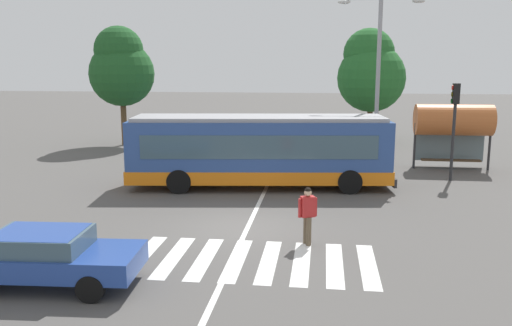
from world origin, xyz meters
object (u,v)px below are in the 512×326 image
Objects in this scene: twin_arm_street_lamp at (378,65)px; traffic_light_far_corner at (454,116)px; city_transit_bus at (259,151)px; parked_car_black at (303,141)px; pedestrian_crossing_street at (308,213)px; parked_car_blue at (173,138)px; foreground_sedan at (44,255)px; background_tree_left at (121,67)px; background_tree_right at (371,71)px; parked_car_white at (354,143)px; bus_stop_shelter at (453,121)px; parked_car_champagne at (215,139)px; parked_car_teal at (261,141)px.

traffic_light_far_corner is at bearing -28.36° from twin_arm_street_lamp.
city_transit_bus is 9.18m from parked_car_black.
pedestrian_crossing_street is 0.38× the size of parked_car_blue.
background_tree_left reaches higher than foreground_sedan.
background_tree_left is (-18.62, 8.50, 2.04)m from traffic_light_far_corner.
background_tree_right reaches higher than city_transit_bus.
traffic_light_far_corner is at bearing 47.48° from foreground_sedan.
city_transit_bus reaches higher than parked_car_black.
foreground_sedan is 20.33m from parked_car_blue.
parked_car_white is at bearing -9.84° from parked_car_black.
parked_car_black is 9.83m from traffic_light_far_corner.
pedestrian_crossing_street is at bearing 31.66° from foreground_sedan.
bus_stop_shelter is at bearing 29.89° from city_transit_bus.
bus_stop_shelter is (15.45, -3.96, 1.65)m from parked_car_blue.
parked_car_white is at bearing -2.13° from parked_car_champagne.
parked_car_teal is 11.43m from traffic_light_far_corner.
parked_car_black is 8.63m from bus_stop_shelter.
parked_car_champagne is 1.00× the size of parked_car_white.
pedestrian_crossing_street reaches higher than parked_car_champagne.
bus_stop_shelter is at bearing -14.39° from parked_car_blue.
parked_car_black is at bearing 75.04° from foreground_sedan.
bus_stop_shelter reaches higher than pedestrian_crossing_street.
twin_arm_street_lamp is at bearing -27.35° from parked_car_champagne.
parked_car_white is at bearing -101.88° from background_tree_right.
parked_car_white is at bearing 62.40° from city_transit_bus.
pedestrian_crossing_street is 16.12m from parked_car_teal.
pedestrian_crossing_street is 0.37× the size of parked_car_champagne.
city_transit_bus is at bearing -141.31° from twin_arm_street_lamp.
parked_car_blue is 13.78m from background_tree_right.
pedestrian_crossing_street is at bearing -72.44° from city_transit_bus.
bus_stop_shelter is (9.99, -3.37, 1.65)m from parked_car_teal.
parked_car_champagne is 8.20m from parked_car_white.
bus_stop_shelter is at bearing 15.04° from twin_arm_street_lamp.
background_tree_left is 1.00× the size of background_tree_right.
parked_car_champagne is 1.05× the size of traffic_light_far_corner.
bus_stop_shelter is at bearing -70.05° from background_tree_right.
background_tree_left is (-15.38, 6.75, -0.17)m from twin_arm_street_lamp.
foreground_sedan and parked_car_teal have the same top height.
parked_car_blue and parked_car_champagne have the same top height.
foreground_sedan is (-6.13, -3.78, -0.20)m from pedestrian_crossing_street.
parked_car_white is 5.91m from bus_stop_shelter.
parked_car_blue is at bearing 172.16° from parked_car_champagne.
pedestrian_crossing_street is 7.20m from foreground_sedan.
twin_arm_street_lamp reaches higher than background_tree_right.
parked_car_teal is 0.55× the size of twin_arm_street_lamp.
parked_car_black is 0.60× the size of background_tree_left.
traffic_light_far_corner is at bearing -77.12° from background_tree_right.
parked_car_blue is 16.03m from bus_stop_shelter.
bus_stop_shelter is (9.07, 5.21, 0.83)m from city_transit_bus.
traffic_light_far_corner is at bearing 16.01° from city_transit_bus.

